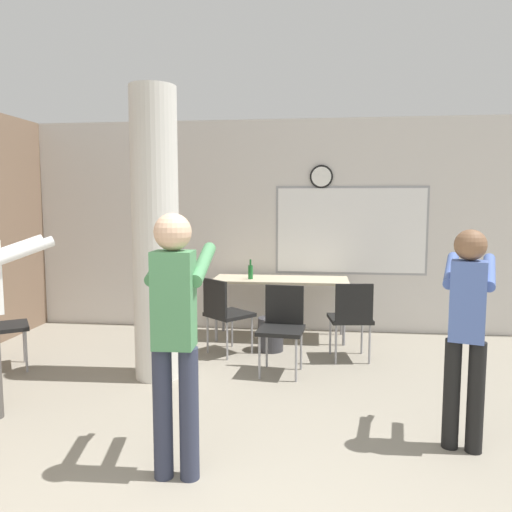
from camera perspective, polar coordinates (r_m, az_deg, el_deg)
name	(u,v)px	position (r m, az deg, el deg)	size (l,w,h in m)	color
wall_back	(289,226)	(6.71, 3.75, 3.42)	(8.00, 0.15, 2.80)	silver
support_pillar	(156,235)	(4.90, -11.40, 2.32)	(0.45, 0.45, 2.80)	silver
folding_table	(281,283)	(6.30, 2.83, -3.10)	(1.68, 0.61, 0.76)	beige
bottle_on_table	(251,271)	(6.23, -0.63, -1.78)	(0.06, 0.06, 0.25)	#1E6B2D
waste_bin	(271,334)	(5.86, 1.68, -8.92)	(0.30, 0.30, 0.39)	#38383D
chair_table_right	(351,315)	(5.51, 10.83, -6.61)	(0.50, 0.50, 0.87)	black
chair_table_front	(282,323)	(5.08, 3.01, -7.61)	(0.48, 0.48, 0.87)	black
chair_table_left	(225,310)	(5.65, -3.62, -6.20)	(0.62, 0.62, 0.87)	black
person_playing_front	(175,324)	(3.12, -9.20, -7.72)	(0.37, 0.65, 1.66)	#2D3347
person_playing_side	(467,322)	(3.73, 22.97, -6.91)	(0.46, 0.64, 1.54)	black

